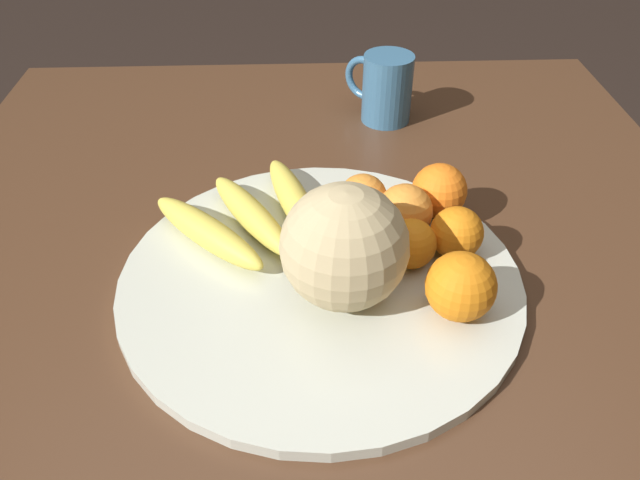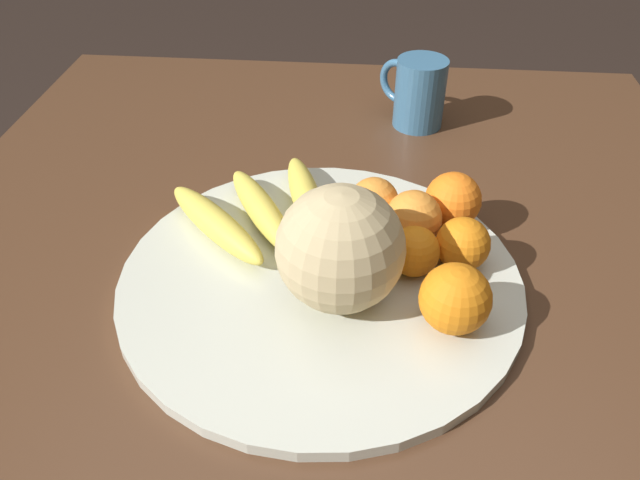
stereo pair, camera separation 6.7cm
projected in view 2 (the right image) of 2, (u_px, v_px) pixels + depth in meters
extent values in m
cube|color=#4C301E|center=(319.00, 303.00, 0.71)|extent=(1.27, 1.05, 0.04)
cube|color=#4C301E|center=(548.00, 256.00, 1.33)|extent=(0.07, 0.07, 0.67)
cube|color=#4C301E|center=(145.00, 233.00, 1.39)|extent=(0.07, 0.07, 0.67)
cylinder|color=beige|center=(320.00, 279.00, 0.70)|extent=(0.45, 0.45, 0.01)
torus|color=#47382D|center=(320.00, 279.00, 0.70)|extent=(0.45, 0.45, 0.01)
sphere|color=tan|center=(340.00, 249.00, 0.63)|extent=(0.13, 0.13, 0.13)
sphere|color=#473819|center=(294.00, 256.00, 0.70)|extent=(0.03, 0.03, 0.03)
ellipsoid|color=#DBC64C|center=(307.00, 199.00, 0.78)|extent=(0.19, 0.09, 0.04)
ellipsoid|color=#DBC64C|center=(262.00, 209.00, 0.77)|extent=(0.18, 0.12, 0.04)
ellipsoid|color=#DBC64C|center=(216.00, 223.00, 0.74)|extent=(0.16, 0.16, 0.04)
sphere|color=orange|center=(374.00, 202.00, 0.76)|extent=(0.06, 0.06, 0.06)
sphere|color=orange|center=(463.00, 244.00, 0.69)|extent=(0.06, 0.06, 0.06)
sphere|color=orange|center=(413.00, 218.00, 0.73)|extent=(0.07, 0.07, 0.07)
sphere|color=orange|center=(455.00, 299.00, 0.62)|extent=(0.07, 0.07, 0.07)
sphere|color=orange|center=(414.00, 251.00, 0.69)|extent=(0.06, 0.06, 0.06)
sphere|color=orange|center=(453.00, 200.00, 0.75)|extent=(0.07, 0.07, 0.07)
sphere|color=orange|center=(335.00, 215.00, 0.74)|extent=(0.06, 0.06, 0.06)
cube|color=white|center=(385.00, 238.00, 0.75)|extent=(0.08, 0.05, 0.00)
cylinder|color=#386689|center=(420.00, 93.00, 0.97)|extent=(0.08, 0.08, 0.11)
torus|color=#386689|center=(398.00, 82.00, 0.99)|extent=(0.06, 0.06, 0.07)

